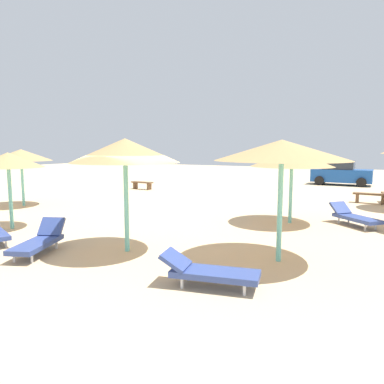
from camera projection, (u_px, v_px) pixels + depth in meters
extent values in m
plane|color=#DBBA8C|center=(139.00, 249.00, 9.55)|extent=(80.00, 80.00, 0.00)
cylinder|color=#6BC6BC|center=(291.00, 194.00, 12.72)|extent=(0.12, 0.12, 2.12)
cone|color=tan|center=(292.00, 159.00, 12.56)|extent=(2.89, 2.89, 0.54)
cylinder|color=#6BC6BC|center=(126.00, 206.00, 9.24)|extent=(0.12, 0.12, 2.41)
cone|color=tan|center=(125.00, 150.00, 9.06)|extent=(2.78, 2.78, 0.61)
cylinder|color=#6BC6BC|center=(10.00, 197.00, 11.84)|extent=(0.12, 0.12, 2.14)
cone|color=tan|center=(8.00, 160.00, 11.69)|extent=(2.23, 2.23, 0.49)
cylinder|color=#6BC6BC|center=(280.00, 210.00, 8.42)|extent=(0.12, 0.12, 2.49)
cone|color=tan|center=(282.00, 150.00, 8.24)|extent=(3.12, 3.12, 0.48)
cylinder|color=#6BC6BC|center=(23.00, 182.00, 16.44)|extent=(0.12, 0.12, 2.17)
cone|color=tan|center=(21.00, 155.00, 16.28)|extent=(2.70, 2.70, 0.52)
cube|color=#33478C|center=(357.00, 218.00, 12.25)|extent=(1.69, 1.62, 0.12)
cube|color=#33478C|center=(340.00, 208.00, 12.96)|extent=(0.78, 0.79, 0.41)
cylinder|color=silver|center=(339.00, 220.00, 12.75)|extent=(0.06, 0.06, 0.22)
cylinder|color=silver|center=(349.00, 219.00, 12.90)|extent=(0.06, 0.06, 0.22)
cylinder|color=silver|center=(365.00, 227.00, 11.63)|extent=(0.06, 0.06, 0.22)
cylinder|color=silver|center=(376.00, 226.00, 11.78)|extent=(0.06, 0.06, 0.22)
cube|color=#33478C|center=(36.00, 244.00, 9.00)|extent=(1.22, 1.82, 0.12)
cube|color=#33478C|center=(52.00, 227.00, 9.76)|extent=(0.75, 0.62, 0.47)
cylinder|color=silver|center=(41.00, 244.00, 9.64)|extent=(0.06, 0.06, 0.22)
cylinder|color=silver|center=(56.00, 245.00, 9.59)|extent=(0.06, 0.06, 0.22)
cylinder|color=silver|center=(14.00, 258.00, 8.46)|extent=(0.06, 0.06, 0.22)
cylinder|color=silver|center=(32.00, 258.00, 8.41)|extent=(0.06, 0.06, 0.22)
cylinder|color=silver|center=(6.00, 243.00, 9.76)|extent=(0.06, 0.06, 0.22)
cube|color=#33478C|center=(215.00, 274.00, 6.92)|extent=(1.79, 0.97, 0.12)
cube|color=#33478C|center=(176.00, 260.00, 7.11)|extent=(0.63, 0.73, 0.35)
cylinder|color=silver|center=(182.00, 283.00, 6.90)|extent=(0.06, 0.06, 0.22)
cylinder|color=silver|center=(188.00, 275.00, 7.32)|extent=(0.06, 0.06, 0.22)
cylinder|color=silver|center=(244.00, 290.00, 6.56)|extent=(0.06, 0.06, 0.22)
cylinder|color=silver|center=(248.00, 281.00, 6.98)|extent=(0.06, 0.06, 0.22)
cube|color=brown|center=(370.00, 194.00, 17.22)|extent=(1.52, 0.48, 0.08)
cube|color=brown|center=(357.00, 198.00, 17.53)|extent=(0.14, 0.37, 0.41)
cube|color=brown|center=(383.00, 200.00, 16.97)|extent=(0.14, 0.37, 0.41)
cube|color=brown|center=(142.00, 182.00, 22.89)|extent=(1.51, 0.45, 0.08)
cube|color=brown|center=(135.00, 186.00, 23.20)|extent=(0.13, 0.36, 0.41)
cube|color=brown|center=(149.00, 187.00, 22.66)|extent=(0.13, 0.36, 0.41)
cube|color=#194C9E|center=(342.00, 176.00, 25.47)|extent=(4.02, 1.75, 0.90)
cube|color=#262D38|center=(339.00, 165.00, 25.47)|extent=(2.02, 1.58, 0.60)
cylinder|color=black|center=(363.00, 180.00, 25.64)|extent=(0.64, 0.23, 0.64)
cylinder|color=black|center=(361.00, 182.00, 24.11)|extent=(0.64, 0.23, 0.64)
cylinder|color=black|center=(323.00, 179.00, 26.92)|extent=(0.64, 0.23, 0.64)
cylinder|color=black|center=(319.00, 181.00, 25.39)|extent=(0.64, 0.23, 0.64)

